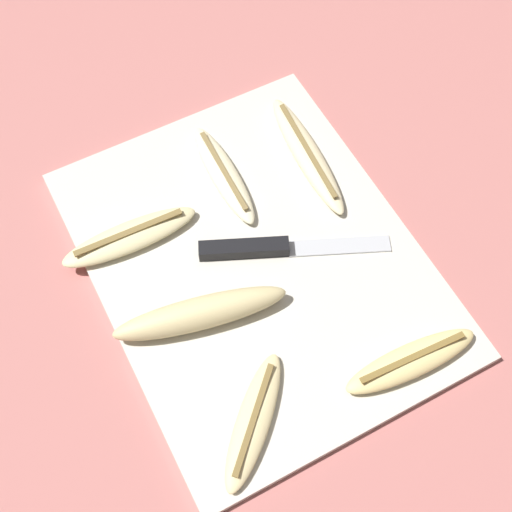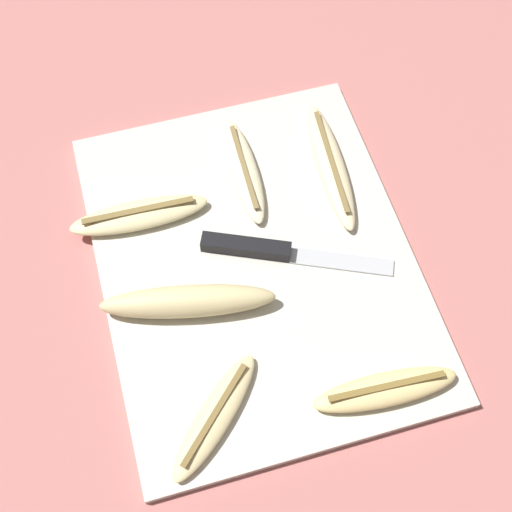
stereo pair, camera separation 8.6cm
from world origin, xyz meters
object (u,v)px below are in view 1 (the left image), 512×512
at_px(banana_bright_far, 224,174).
at_px(knife, 261,248).
at_px(banana_soft_right, 130,237).
at_px(banana_golden_short, 411,361).
at_px(banana_mellow_near, 200,313).
at_px(banana_cream_curved, 307,154).
at_px(banana_ripe_center, 254,421).

bearing_deg(banana_bright_far, knife, -4.38).
bearing_deg(banana_soft_right, banana_golden_short, 36.01).
relative_size(banana_mellow_near, banana_golden_short, 1.25).
distance_m(banana_cream_curved, banana_golden_short, 0.31).
bearing_deg(knife, banana_cream_curved, 152.58).
xyz_separation_m(banana_bright_far, banana_mellow_near, (0.17, -0.11, 0.01)).
distance_m(banana_ripe_center, banana_soft_right, 0.28).
bearing_deg(banana_mellow_near, banana_soft_right, -167.21).
bearing_deg(banana_ripe_center, banana_bright_far, 159.01).
bearing_deg(banana_mellow_near, knife, 114.79).
relative_size(knife, banana_soft_right, 1.27).
bearing_deg(knife, banana_soft_right, -99.02).
bearing_deg(banana_ripe_center, banana_cream_curved, 140.94).
bearing_deg(banana_ripe_center, banana_soft_right, -174.14).
xyz_separation_m(knife, banana_mellow_near, (0.05, -0.10, 0.01)).
height_order(banana_mellow_near, banana_golden_short, banana_mellow_near).
bearing_deg(banana_golden_short, banana_ripe_center, -96.99).
xyz_separation_m(banana_mellow_near, banana_cream_curved, (-0.14, 0.22, -0.01)).
height_order(banana_soft_right, banana_golden_short, banana_golden_short).
relative_size(banana_bright_far, banana_golden_short, 1.01).
xyz_separation_m(banana_mellow_near, banana_golden_short, (0.16, 0.18, -0.01)).
relative_size(banana_ripe_center, banana_cream_curved, 0.68).
xyz_separation_m(banana_cream_curved, banana_golden_short, (0.30, -0.04, 0.00)).
relative_size(banana_cream_curved, banana_soft_right, 1.17).
xyz_separation_m(banana_bright_far, banana_cream_curved, (0.02, 0.11, 0.00)).
relative_size(banana_bright_far, banana_soft_right, 0.95).
height_order(knife, banana_cream_curved, banana_cream_curved).
height_order(knife, banana_ripe_center, same).
bearing_deg(banana_ripe_center, knife, 149.88).
bearing_deg(banana_cream_curved, banana_mellow_near, -57.42).
relative_size(banana_cream_curved, banana_golden_short, 1.23).
bearing_deg(knife, banana_bright_far, -160.21).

